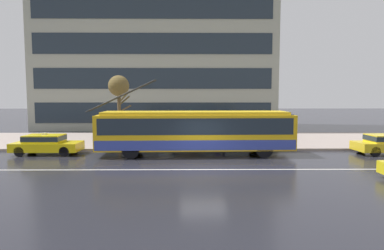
{
  "coord_description": "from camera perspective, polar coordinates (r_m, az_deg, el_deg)",
  "views": [
    {
      "loc": [
        -0.8,
        -17.91,
        3.76
      ],
      "look_at": [
        -0.59,
        2.84,
        1.93
      ],
      "focal_mm": 31.17,
      "sensor_mm": 36.0,
      "label": 1
    }
  ],
  "objects": [
    {
      "name": "trolleybus",
      "position": [
        21.07,
        0.59,
        -1.03
      ],
      "size": [
        12.89,
        2.91,
        4.77
      ],
      "color": "gold",
      "rests_on": "ground_plane"
    },
    {
      "name": "pedestrian_at_shelter",
      "position": [
        24.2,
        -3.26,
        -1.33
      ],
      "size": [
        0.5,
        0.5,
        1.59
      ],
      "color": "#193549",
      "rests_on": "sidewalk_slab"
    },
    {
      "name": "pedestrian_waiting_by_pole",
      "position": [
        24.69,
        0.49,
        0.38
      ],
      "size": [
        1.2,
        1.2,
        1.97
      ],
      "color": "#554E53",
      "rests_on": "sidewalk_slab"
    },
    {
      "name": "lane_centre_line",
      "position": [
        17.15,
        2.14,
        -7.62
      ],
      "size": [
        72.0,
        0.14,
        0.01
      ],
      "primitive_type": "cube",
      "color": "silver",
      "rests_on": "ground_plane"
    },
    {
      "name": "ground_plane",
      "position": [
        18.32,
        1.96,
        -6.81
      ],
      "size": [
        160.0,
        160.0,
        0.0
      ],
      "primitive_type": "plane",
      "color": "#222229"
    },
    {
      "name": "street_tree_bare",
      "position": [
        26.61,
        -12.41,
        6.21
      ],
      "size": [
        1.81,
        1.62,
        5.2
      ],
      "color": "brown",
      "rests_on": "sidewalk_slab"
    },
    {
      "name": "bus_shelter",
      "position": [
        24.16,
        -1.07,
        0.86
      ],
      "size": [
        4.0,
        1.6,
        2.51
      ],
      "color": "gray",
      "rests_on": "sidewalk_slab"
    },
    {
      "name": "sidewalk_slab",
      "position": [
        27.81,
        1.08,
        -2.59
      ],
      "size": [
        80.0,
        10.0,
        0.14
      ],
      "primitive_type": "cube",
      "color": "gray",
      "rests_on": "ground_plane"
    },
    {
      "name": "pedestrian_walking_past",
      "position": [
        24.87,
        4.67,
        0.29
      ],
      "size": [
        1.31,
        1.31,
        1.97
      ],
      "color": "navy",
      "rests_on": "sidewalk_slab"
    },
    {
      "name": "office_tower_corner_left",
      "position": [
        41.25,
        -6.02,
        17.66
      ],
      "size": [
        26.67,
        10.45,
        25.57
      ],
      "color": "#969A8B",
      "rests_on": "ground_plane"
    },
    {
      "name": "pedestrian_approaching_curb",
      "position": [
        24.17,
        5.41,
        0.21
      ],
      "size": [
        1.09,
        1.09,
        1.98
      ],
      "color": "#212C4D",
      "rests_on": "sidewalk_slab"
    },
    {
      "name": "taxi_queued_behind_bus",
      "position": [
        23.39,
        -23.67,
        -2.91
      ],
      "size": [
        4.25,
        1.84,
        1.39
      ],
      "color": "yellow",
      "rests_on": "ground_plane"
    }
  ]
}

